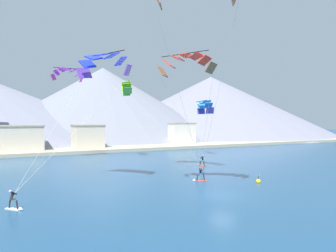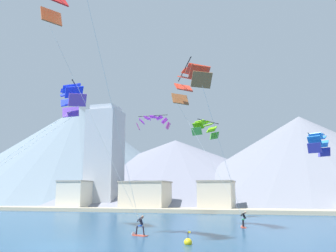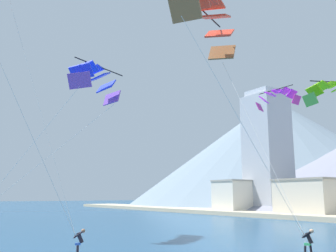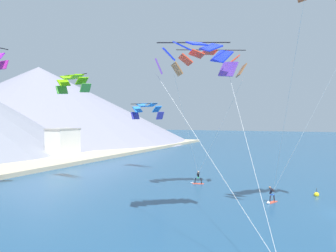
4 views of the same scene
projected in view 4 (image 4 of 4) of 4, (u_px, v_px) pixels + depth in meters
kitesurfer_near_trail at (197, 180)px, 48.96m from camera, size 0.78×1.79×1.73m
kitesurfer_mid_center at (271, 198)px, 38.06m from camera, size 1.76×1.03×1.70m
parafoil_kite_near_lead at (196, 55)px, 30.34m from camera, size 12.68×10.97×13.71m
parafoil_kite_near_trail at (209, 60)px, 43.13m from camera, size 7.63×8.29×15.13m
parafoil_kite_distant_high_outer at (73, 81)px, 47.99m from camera, size 3.26×5.96×2.45m
parafoil_kite_distant_mid_solo at (147, 109)px, 61.16m from camera, size 3.21×6.24×2.73m
race_marker_buoy at (316, 195)px, 41.34m from camera, size 0.56×0.56×1.02m
shore_building_harbour_front at (63, 143)px, 79.06m from camera, size 7.11×4.16×6.40m
mountain_peak_east_shoulder at (39, 104)px, 133.79m from camera, size 107.80×107.80×26.65m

